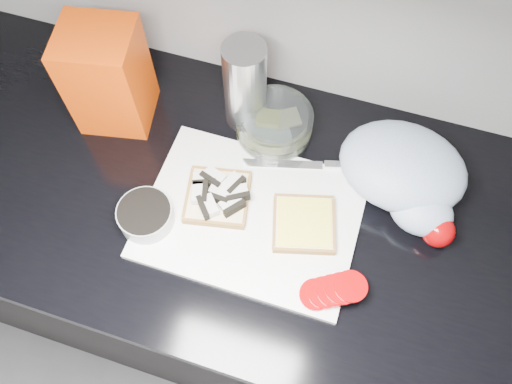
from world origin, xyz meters
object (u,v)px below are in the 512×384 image
cutting_board (251,216)px  steel_canister (245,86)px  glass_bowl (274,125)px  bread_bag (108,77)px

cutting_board → steel_canister: 0.25m
cutting_board → glass_bowl: size_ratio=2.56×
bread_bag → steel_canister: size_ratio=1.10×
bread_bag → cutting_board: bearing=-35.2°
cutting_board → bread_bag: bearing=155.9°
glass_bowl → steel_canister: bearing=160.7°
cutting_board → bread_bag: (-0.34, 0.15, 0.10)m
cutting_board → bread_bag: bread_bag is taller
cutting_board → bread_bag: 0.39m
glass_bowl → bread_bag: bread_bag is taller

